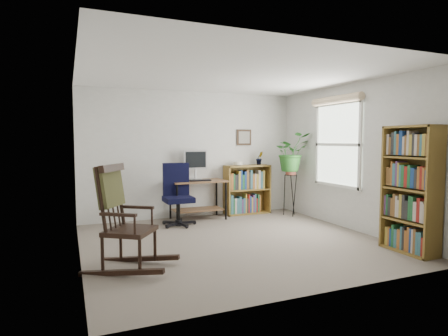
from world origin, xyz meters
name	(u,v)px	position (x,y,z in m)	size (l,w,h in m)	color
floor	(235,242)	(0.00, 0.00, 0.00)	(4.20, 4.00, 0.00)	gray
ceiling	(235,74)	(0.00, 0.00, 2.40)	(4.20, 4.00, 0.00)	white
wall_back	(192,155)	(0.00, 2.00, 1.20)	(4.20, 0.00, 2.40)	silver
wall_front	(323,169)	(0.00, -2.00, 1.20)	(4.20, 0.00, 2.40)	silver
wall_left	(77,163)	(-2.10, 0.00, 1.20)	(0.00, 4.00, 2.40)	silver
wall_right	(351,157)	(2.10, 0.00, 1.20)	(0.00, 4.00, 2.40)	silver
window	(337,145)	(2.06, 0.30, 1.40)	(0.12, 1.20, 1.50)	white
desk	(198,200)	(0.02, 1.70, 0.37)	(1.02, 0.56, 0.73)	brown
monitor	(195,165)	(0.02, 1.84, 1.01)	(0.46, 0.16, 0.56)	#BCBCC1
keyboard	(200,180)	(0.02, 1.58, 0.74)	(0.40, 0.15, 0.03)	black
office_chair	(178,194)	(-0.47, 1.32, 0.55)	(0.60, 0.60, 1.10)	black
rocking_chair	(130,216)	(-1.57, -0.59, 0.61)	(0.63, 1.05, 1.22)	black
low_bookshelf	(247,189)	(1.10, 1.82, 0.49)	(0.93, 0.31, 0.98)	olive
tall_bookshelf	(411,189)	(1.92, -1.34, 0.83)	(0.31, 0.73, 1.67)	olive
plant_stand	(290,192)	(1.80, 1.33, 0.47)	(0.26, 0.26, 0.94)	black
spider_plant	(291,134)	(1.80, 1.33, 1.60)	(1.69, 1.88, 1.46)	#296C26
potted_plant_small	(259,162)	(1.38, 1.83, 1.03)	(0.13, 0.24, 0.11)	#296C26
framed_picture	(244,137)	(1.10, 1.97, 1.53)	(0.32, 0.04, 0.32)	black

